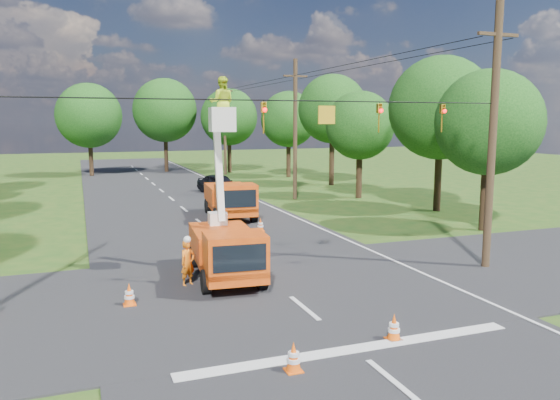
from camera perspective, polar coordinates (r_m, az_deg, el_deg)
name	(u,v)px	position (r m, az deg, el deg)	size (l,w,h in m)	color
ground	(184,210)	(35.61, -10.01, -1.00)	(140.00, 140.00, 0.00)	#234F17
road_main	(184,210)	(35.61, -10.01, -1.00)	(12.00, 100.00, 0.06)	black
road_cross	(281,290)	(18.61, 0.14, -9.42)	(56.00, 10.00, 0.07)	black
stop_bar	(354,351)	(14.16, 7.77, -15.34)	(9.00, 0.45, 0.02)	silver
edge_line	(266,205)	(37.00, -1.45, -0.53)	(0.12, 90.00, 0.02)	silver
bucket_truck	(226,236)	(19.63, -5.69, -3.73)	(2.53, 5.55, 7.20)	#E95310
second_truck	(230,199)	(31.93, -5.22, 0.13)	(2.79, 6.10, 2.22)	#E95310
ground_worker	(188,263)	(19.16, -9.62, -6.51)	(0.58, 0.38, 1.60)	#FF5215
distant_car	(219,184)	(43.14, -6.37, 1.70)	(1.79, 4.46, 1.52)	black
traffic_cone_0	(293,357)	(12.82, 1.42, -16.11)	(0.38, 0.38, 0.71)	#FF5C0D
traffic_cone_1	(394,328)	(14.77, 11.82, -12.91)	(0.38, 0.38, 0.71)	#FF5C0D
traffic_cone_2	(243,244)	(23.74, -3.85, -4.64)	(0.38, 0.38, 0.71)	#FF5C0D
traffic_cone_3	(260,225)	(28.08, -2.06, -2.61)	(0.38, 0.38, 0.71)	#FF5C0D
traffic_cone_4	(129,295)	(17.62, -15.47, -9.52)	(0.38, 0.38, 0.71)	#FF5C0D
traffic_cone_7	(247,208)	(33.58, -3.46, -0.82)	(0.38, 0.38, 0.71)	#FF5C0D
pole_right_near	(493,136)	(22.18, 21.33, 6.29)	(1.80, 0.30, 10.00)	#4C3823
pole_right_mid	(295,129)	(39.45, 1.60, 7.47)	(1.80, 0.30, 10.00)	#4C3823
pole_right_far	(225,126)	(58.49, -5.78, 7.68)	(1.80, 0.30, 10.00)	#4C3823
signal_span	(344,114)	(18.62, 6.66, 8.91)	(18.00, 0.29, 1.07)	black
tree_right_a	(489,123)	(29.98, 20.96, 7.55)	(5.40, 5.40, 8.28)	#382616
tree_right_b	(441,108)	(35.61, 16.46, 9.19)	(6.40, 6.40, 9.65)	#382616
tree_right_c	(360,126)	(40.55, 8.36, 7.69)	(5.00, 5.00, 7.83)	#382616
tree_right_d	(332,109)	(48.41, 5.50, 9.44)	(6.00, 6.00, 9.70)	#382616
tree_right_e	(289,119)	(55.35, 0.90, 8.42)	(5.60, 5.60, 8.63)	#382616
tree_far_a	(89,116)	(59.63, -19.34, 8.31)	(6.60, 6.60, 9.50)	#382616
tree_far_b	(165,110)	(62.31, -11.94, 9.15)	(7.00, 7.00, 10.32)	#382616
tree_far_c	(229,117)	(60.68, -5.35, 8.61)	(6.20, 6.20, 9.18)	#382616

